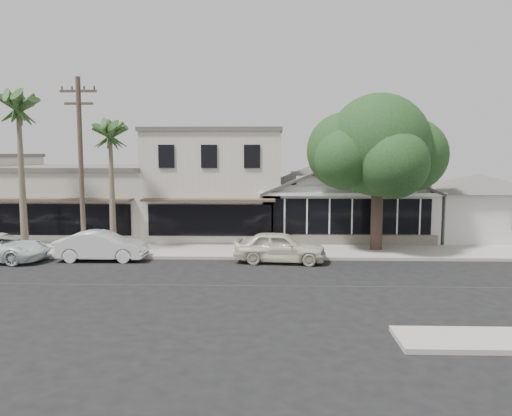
{
  "coord_description": "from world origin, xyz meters",
  "views": [
    {
      "loc": [
        0.47,
        -19.4,
        5.25
      ],
      "look_at": [
        -0.3,
        6.0,
        2.48
      ],
      "focal_mm": 35.0,
      "sensor_mm": 36.0,
      "label": 1
    }
  ],
  "objects_px": {
    "utility_pole": "(81,163)",
    "car_1": "(102,246)",
    "shade_tree": "(376,148)",
    "car_0": "(280,247)"
  },
  "relations": [
    {
      "from": "car_0",
      "to": "car_1",
      "type": "bearing_deg",
      "value": 94.28
    },
    {
      "from": "utility_pole",
      "to": "shade_tree",
      "type": "distance_m",
      "value": 15.2
    },
    {
      "from": "car_1",
      "to": "shade_tree",
      "type": "distance_m",
      "value": 14.97
    },
    {
      "from": "shade_tree",
      "to": "car_0",
      "type": "bearing_deg",
      "value": -150.28
    },
    {
      "from": "car_0",
      "to": "car_1",
      "type": "xyz_separation_m",
      "value": [
        -8.79,
        0.17,
        -0.03
      ]
    },
    {
      "from": "car_0",
      "to": "car_1",
      "type": "height_order",
      "value": "car_0"
    },
    {
      "from": "utility_pole",
      "to": "car_1",
      "type": "xyz_separation_m",
      "value": [
        1.12,
        -0.61,
        -4.07
      ]
    },
    {
      "from": "utility_pole",
      "to": "car_1",
      "type": "height_order",
      "value": "utility_pole"
    },
    {
      "from": "car_1",
      "to": "shade_tree",
      "type": "height_order",
      "value": "shade_tree"
    },
    {
      "from": "utility_pole",
      "to": "car_1",
      "type": "bearing_deg",
      "value": -28.7
    }
  ]
}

